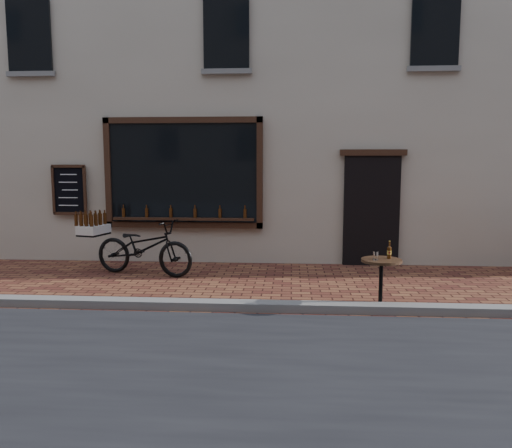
{
  "coord_description": "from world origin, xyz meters",
  "views": [
    {
      "loc": [
        0.3,
        -6.61,
        2.08
      ],
      "look_at": [
        -0.26,
        1.2,
        1.1
      ],
      "focal_mm": 35.0,
      "sensor_mm": 36.0,
      "label": 1
    }
  ],
  "objects": [
    {
      "name": "kerb",
      "position": [
        0.0,
        0.2,
        0.06
      ],
      "size": [
        90.0,
        0.25,
        0.12
      ],
      "primitive_type": "cube",
      "color": "slate",
      "rests_on": "ground"
    },
    {
      "name": "bistro_table",
      "position": [
        1.57,
        0.35,
        0.52
      ],
      "size": [
        0.57,
        0.57,
        0.97
      ],
      "color": "black",
      "rests_on": "ground"
    },
    {
      "name": "ground",
      "position": [
        0.0,
        0.0,
        0.0
      ],
      "size": [
        90.0,
        90.0,
        0.0
      ],
      "primitive_type": "plane",
      "color": "#4E2119",
      "rests_on": "ground"
    },
    {
      "name": "cargo_bicycle",
      "position": [
        -2.44,
        2.28,
        0.53
      ],
      "size": [
        2.39,
        1.17,
        1.1
      ],
      "rotation": [
        0.0,
        0.0,
        1.32
      ],
      "color": "black",
      "rests_on": "ground"
    },
    {
      "name": "shop_building",
      "position": [
        0.0,
        6.5,
        5.0
      ],
      "size": [
        28.0,
        6.2,
        10.0
      ],
      "color": "#C3B399",
      "rests_on": "ground"
    }
  ]
}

